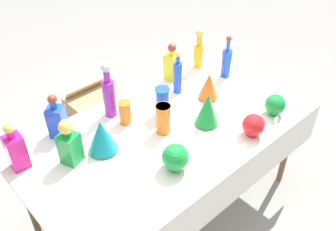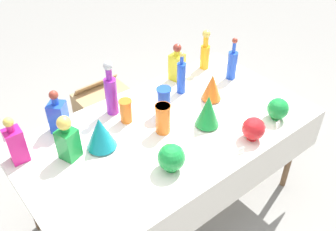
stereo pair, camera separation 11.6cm
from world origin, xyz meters
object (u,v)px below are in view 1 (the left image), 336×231
at_px(square_decanter_0, 69,143).
at_px(fluted_vase_0, 102,136).
at_px(tall_bottle_1, 226,62).
at_px(slender_vase_0, 162,101).
at_px(square_decanter_2, 172,64).
at_px(slender_vase_2, 163,118).
at_px(fluted_vase_2, 209,85).
at_px(round_bowl_2, 253,125).
at_px(square_decanter_1, 16,150).
at_px(cardboard_box_behind_left, 95,106).
at_px(slender_vase_1, 125,112).
at_px(round_bowl_0, 175,157).
at_px(tall_bottle_0, 109,94).
at_px(square_decanter_3, 57,119).
at_px(tall_bottle_3, 178,76).
at_px(fluted_vase_1, 207,109).
at_px(tall_bottle_2, 199,51).

relative_size(square_decanter_0, fluted_vase_0, 1.36).
relative_size(tall_bottle_1, slender_vase_0, 1.67).
distance_m(square_decanter_2, slender_vase_2, 0.62).
xyz_separation_m(fluted_vase_2, round_bowl_2, (-0.09, -0.46, -0.03)).
height_order(square_decanter_1, square_decanter_2, square_decanter_1).
distance_m(square_decanter_0, cardboard_box_behind_left, 1.58).
distance_m(slender_vase_1, round_bowl_0, 0.52).
bearing_deg(slender_vase_0, tall_bottle_1, 2.66).
xyz_separation_m(slender_vase_1, round_bowl_2, (0.50, -0.63, -0.01)).
xyz_separation_m(tall_bottle_0, tall_bottle_1, (0.93, -0.19, -0.04)).
bearing_deg(square_decanter_3, fluted_vase_2, -20.08).
relative_size(tall_bottle_3, fluted_vase_1, 1.43).
distance_m(square_decanter_1, slender_vase_2, 0.86).
height_order(fluted_vase_2, round_bowl_2, fluted_vase_2).
bearing_deg(square_decanter_1, square_decanter_3, 16.90).
height_order(tall_bottle_2, square_decanter_0, tall_bottle_2).
relative_size(square_decanter_2, cardboard_box_behind_left, 0.57).
xyz_separation_m(tall_bottle_2, fluted_vase_2, (-0.26, -0.35, -0.04)).
relative_size(tall_bottle_2, cardboard_box_behind_left, 0.63).
xyz_separation_m(square_decanter_2, slender_vase_0, (-0.34, -0.28, -0.02)).
bearing_deg(fluted_vase_1, square_decanter_3, 144.01).
height_order(tall_bottle_2, tall_bottle_3, same).
distance_m(square_decanter_3, round_bowl_0, 0.77).
distance_m(tall_bottle_0, fluted_vase_0, 0.35).
height_order(fluted_vase_0, round_bowl_2, fluted_vase_0).
relative_size(square_decanter_1, square_decanter_3, 1.02).
height_order(square_decanter_3, cardboard_box_behind_left, square_decanter_3).
bearing_deg(round_bowl_0, slender_vase_0, 56.22).
relative_size(square_decanter_0, fluted_vase_1, 1.29).
relative_size(tall_bottle_1, square_decanter_2, 1.14).
bearing_deg(round_bowl_2, square_decanter_3, 137.21).
distance_m(square_decanter_3, cardboard_box_behind_left, 1.36).
height_order(tall_bottle_0, cardboard_box_behind_left, tall_bottle_0).
height_order(fluted_vase_0, fluted_vase_2, fluted_vase_0).
bearing_deg(fluted_vase_1, square_decanter_0, 160.41).
height_order(tall_bottle_0, round_bowl_0, tall_bottle_0).
bearing_deg(square_decanter_1, slender_vase_2, -22.06).
distance_m(tall_bottle_2, fluted_vase_1, 0.72).
height_order(tall_bottle_3, fluted_vase_0, tall_bottle_3).
distance_m(square_decanter_0, fluted_vase_0, 0.19).
bearing_deg(slender_vase_0, square_decanter_2, 39.05).
xyz_separation_m(tall_bottle_1, fluted_vase_0, (-1.16, -0.06, -0.01)).
relative_size(square_decanter_2, fluted_vase_0, 1.36).
bearing_deg(round_bowl_0, slender_vase_1, 85.04).
bearing_deg(slender_vase_0, tall_bottle_3, 25.86).
distance_m(slender_vase_2, round_bowl_0, 0.33).
bearing_deg(fluted_vase_2, square_decanter_3, 159.92).
distance_m(slender_vase_0, fluted_vase_1, 0.30).
xyz_separation_m(tall_bottle_3, round_bowl_0, (-0.54, -0.55, -0.04)).
relative_size(fluted_vase_1, cardboard_box_behind_left, 0.44).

